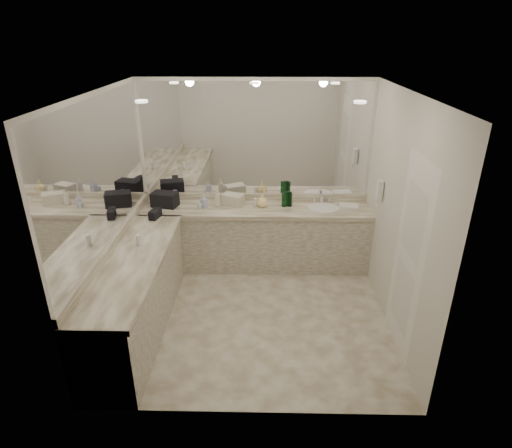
{
  "coord_description": "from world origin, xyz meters",
  "views": [
    {
      "loc": [
        0.13,
        -4.31,
        3.15
      ],
      "look_at": [
        0.03,
        0.4,
        1.01
      ],
      "focal_mm": 30.0,
      "sensor_mm": 36.0,
      "label": 1
    }
  ],
  "objects_px": {
    "wall_phone": "(380,190)",
    "hand_towel": "(349,206)",
    "sink": "(323,208)",
    "soap_bottle_c": "(262,200)",
    "black_toiletry_bag": "(165,199)",
    "cream_cosmetic_case": "(233,199)",
    "soap_bottle_b": "(204,201)",
    "soap_bottle_a": "(218,198)"
  },
  "relations": [
    {
      "from": "wall_phone",
      "to": "black_toiletry_bag",
      "type": "bearing_deg",
      "value": 169.39
    },
    {
      "from": "cream_cosmetic_case",
      "to": "hand_towel",
      "type": "height_order",
      "value": "cream_cosmetic_case"
    },
    {
      "from": "wall_phone",
      "to": "hand_towel",
      "type": "xyz_separation_m",
      "value": [
        -0.25,
        0.51,
        -0.43
      ]
    },
    {
      "from": "sink",
      "to": "soap_bottle_b",
      "type": "distance_m",
      "value": 1.67
    },
    {
      "from": "soap_bottle_c",
      "to": "sink",
      "type": "bearing_deg",
      "value": -2.12
    },
    {
      "from": "black_toiletry_bag",
      "to": "soap_bottle_c",
      "type": "bearing_deg",
      "value": 0.17
    },
    {
      "from": "soap_bottle_a",
      "to": "soap_bottle_c",
      "type": "relative_size",
      "value": 1.2
    },
    {
      "from": "cream_cosmetic_case",
      "to": "soap_bottle_c",
      "type": "xyz_separation_m",
      "value": [
        0.41,
        -0.06,
        0.01
      ]
    },
    {
      "from": "soap_bottle_a",
      "to": "soap_bottle_c",
      "type": "height_order",
      "value": "soap_bottle_a"
    },
    {
      "from": "soap_bottle_b",
      "to": "soap_bottle_c",
      "type": "relative_size",
      "value": 0.98
    },
    {
      "from": "cream_cosmetic_case",
      "to": "soap_bottle_a",
      "type": "relative_size",
      "value": 1.27
    },
    {
      "from": "black_toiletry_bag",
      "to": "soap_bottle_c",
      "type": "distance_m",
      "value": 1.36
    },
    {
      "from": "sink",
      "to": "soap_bottle_c",
      "type": "xyz_separation_m",
      "value": [
        -0.85,
        0.03,
        0.1
      ]
    },
    {
      "from": "hand_towel",
      "to": "cream_cosmetic_case",
      "type": "bearing_deg",
      "value": 177.15
    },
    {
      "from": "hand_towel",
      "to": "soap_bottle_c",
      "type": "bearing_deg",
      "value": 179.02
    },
    {
      "from": "sink",
      "to": "soap_bottle_a",
      "type": "bearing_deg",
      "value": 178.34
    },
    {
      "from": "soap_bottle_a",
      "to": "soap_bottle_b",
      "type": "bearing_deg",
      "value": -167.5
    },
    {
      "from": "cream_cosmetic_case",
      "to": "wall_phone",
      "type": "bearing_deg",
      "value": 6.93
    },
    {
      "from": "soap_bottle_b",
      "to": "black_toiletry_bag",
      "type": "bearing_deg",
      "value": 177.14
    },
    {
      "from": "soap_bottle_c",
      "to": "hand_towel",
      "type": "bearing_deg",
      "value": -0.98
    },
    {
      "from": "cream_cosmetic_case",
      "to": "soap_bottle_a",
      "type": "distance_m",
      "value": 0.22
    },
    {
      "from": "wall_phone",
      "to": "cream_cosmetic_case",
      "type": "height_order",
      "value": "wall_phone"
    },
    {
      "from": "cream_cosmetic_case",
      "to": "soap_bottle_b",
      "type": "xyz_separation_m",
      "value": [
        -0.4,
        -0.09,
        0.01
      ]
    },
    {
      "from": "soap_bottle_a",
      "to": "soap_bottle_c",
      "type": "distance_m",
      "value": 0.62
    },
    {
      "from": "wall_phone",
      "to": "hand_towel",
      "type": "distance_m",
      "value": 0.71
    },
    {
      "from": "hand_towel",
      "to": "wall_phone",
      "type": "bearing_deg",
      "value": -63.79
    },
    {
      "from": "sink",
      "to": "wall_phone",
      "type": "xyz_separation_m",
      "value": [
        0.61,
        -0.5,
        0.46
      ]
    },
    {
      "from": "hand_towel",
      "to": "soap_bottle_a",
      "type": "xyz_separation_m",
      "value": [
        -1.83,
        0.03,
        0.09
      ]
    },
    {
      "from": "sink",
      "to": "cream_cosmetic_case",
      "type": "bearing_deg",
      "value": 175.86
    },
    {
      "from": "soap_bottle_b",
      "to": "hand_towel",
      "type": "bearing_deg",
      "value": 0.3
    },
    {
      "from": "soap_bottle_a",
      "to": "sink",
      "type": "bearing_deg",
      "value": -1.66
    },
    {
      "from": "wall_phone",
      "to": "soap_bottle_c",
      "type": "xyz_separation_m",
      "value": [
        -1.45,
        0.53,
        -0.36
      ]
    },
    {
      "from": "sink",
      "to": "soap_bottle_b",
      "type": "relative_size",
      "value": 2.36
    },
    {
      "from": "sink",
      "to": "hand_towel",
      "type": "relative_size",
      "value": 1.68
    },
    {
      "from": "wall_phone",
      "to": "black_toiletry_bag",
      "type": "distance_m",
      "value": 2.89
    },
    {
      "from": "sink",
      "to": "cream_cosmetic_case",
      "type": "distance_m",
      "value": 1.27
    },
    {
      "from": "sink",
      "to": "black_toiletry_bag",
      "type": "height_order",
      "value": "black_toiletry_bag"
    },
    {
      "from": "cream_cosmetic_case",
      "to": "soap_bottle_b",
      "type": "bearing_deg",
      "value": -142.81
    },
    {
      "from": "black_toiletry_bag",
      "to": "cream_cosmetic_case",
      "type": "distance_m",
      "value": 0.95
    },
    {
      "from": "cream_cosmetic_case",
      "to": "sink",
      "type": "bearing_deg",
      "value": 20.37
    },
    {
      "from": "black_toiletry_bag",
      "to": "soap_bottle_b",
      "type": "xyz_separation_m",
      "value": [
        0.54,
        -0.03,
        -0.01
      ]
    },
    {
      "from": "soap_bottle_a",
      "to": "black_toiletry_bag",
      "type": "bearing_deg",
      "value": -178.81
    }
  ]
}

